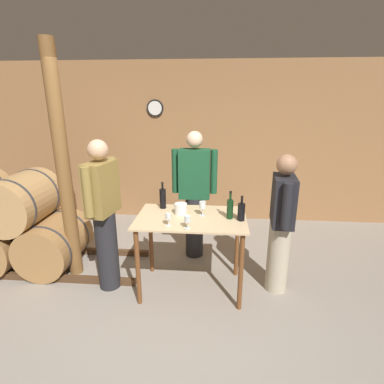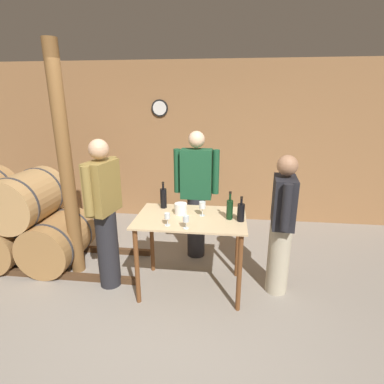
{
  "view_description": "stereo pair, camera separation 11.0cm",
  "coord_description": "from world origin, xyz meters",
  "px_view_note": "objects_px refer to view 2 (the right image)",
  "views": [
    {
      "loc": [
        0.49,
        -2.47,
        2.11
      ],
      "look_at": [
        0.23,
        0.6,
        1.14
      ],
      "focal_mm": 28.0,
      "sensor_mm": 36.0,
      "label": 1
    },
    {
      "loc": [
        0.6,
        -2.46,
        2.11
      ],
      "look_at": [
        0.23,
        0.6,
        1.14
      ],
      "focal_mm": 28.0,
      "sensor_mm": 36.0,
      "label": 2
    }
  ],
  "objects_px": {
    "wine_bottle_left": "(230,209)",
    "person_host": "(196,193)",
    "wine_glass_near_right": "(202,205)",
    "ice_bucket": "(181,209)",
    "wine_glass_near_center": "(186,219)",
    "wine_bottle_center": "(241,212)",
    "wine_glass_near_left": "(167,217)",
    "person_visitor_bearded": "(282,224)",
    "wine_bottle_far_left": "(163,198)",
    "wooden_post": "(66,167)",
    "person_visitor_with_scarf": "(105,213)"
  },
  "relations": [
    {
      "from": "wine_bottle_left",
      "to": "person_host",
      "type": "bearing_deg",
      "value": 119.01
    },
    {
      "from": "wine_glass_near_right",
      "to": "ice_bucket",
      "type": "height_order",
      "value": "wine_glass_near_right"
    },
    {
      "from": "wine_glass_near_center",
      "to": "wine_bottle_center",
      "type": "bearing_deg",
      "value": 25.14
    },
    {
      "from": "wine_bottle_left",
      "to": "wine_glass_near_left",
      "type": "height_order",
      "value": "wine_bottle_left"
    },
    {
      "from": "person_host",
      "to": "person_visitor_bearded",
      "type": "relative_size",
      "value": 1.1
    },
    {
      "from": "wine_bottle_left",
      "to": "wine_glass_near_center",
      "type": "relative_size",
      "value": 2.29
    },
    {
      "from": "wine_bottle_far_left",
      "to": "wine_bottle_center",
      "type": "distance_m",
      "value": 0.92
    },
    {
      "from": "wine_glass_near_left",
      "to": "wine_bottle_left",
      "type": "bearing_deg",
      "value": 21.46
    },
    {
      "from": "wine_bottle_far_left",
      "to": "wine_bottle_center",
      "type": "xyz_separation_m",
      "value": [
        0.88,
        -0.29,
        -0.02
      ]
    },
    {
      "from": "wine_glass_near_left",
      "to": "person_visitor_bearded",
      "type": "height_order",
      "value": "person_visitor_bearded"
    },
    {
      "from": "wine_bottle_far_left",
      "to": "wine_glass_near_left",
      "type": "xyz_separation_m",
      "value": [
        0.14,
        -0.5,
        -0.03
      ]
    },
    {
      "from": "person_visitor_bearded",
      "to": "wooden_post",
      "type": "bearing_deg",
      "value": 176.82
    },
    {
      "from": "wooden_post",
      "to": "wine_bottle_left",
      "type": "distance_m",
      "value": 1.93
    },
    {
      "from": "wine_glass_near_center",
      "to": "wine_glass_near_left",
      "type": "bearing_deg",
      "value": 165.32
    },
    {
      "from": "wooden_post",
      "to": "person_visitor_with_scarf",
      "type": "bearing_deg",
      "value": -25.04
    },
    {
      "from": "wine_bottle_center",
      "to": "wooden_post",
      "type": "bearing_deg",
      "value": 172.8
    },
    {
      "from": "wine_bottle_center",
      "to": "wine_glass_near_center",
      "type": "height_order",
      "value": "wine_bottle_center"
    },
    {
      "from": "wine_bottle_left",
      "to": "wine_bottle_center",
      "type": "distance_m",
      "value": 0.12
    },
    {
      "from": "wine_bottle_center",
      "to": "wine_bottle_left",
      "type": "bearing_deg",
      "value": 160.4
    },
    {
      "from": "wine_bottle_far_left",
      "to": "person_visitor_with_scarf",
      "type": "height_order",
      "value": "person_visitor_with_scarf"
    },
    {
      "from": "wine_glass_near_left",
      "to": "wine_glass_near_right",
      "type": "relative_size",
      "value": 0.82
    },
    {
      "from": "wine_bottle_far_left",
      "to": "wine_glass_near_center",
      "type": "height_order",
      "value": "wine_bottle_far_left"
    },
    {
      "from": "person_host",
      "to": "person_visitor_bearded",
      "type": "height_order",
      "value": "person_host"
    },
    {
      "from": "wine_bottle_left",
      "to": "wine_glass_near_center",
      "type": "bearing_deg",
      "value": -145.19
    },
    {
      "from": "wine_glass_near_right",
      "to": "ice_bucket",
      "type": "bearing_deg",
      "value": 173.8
    },
    {
      "from": "wine_glass_near_center",
      "to": "person_host",
      "type": "distance_m",
      "value": 1.08
    },
    {
      "from": "wooden_post",
      "to": "person_host",
      "type": "height_order",
      "value": "wooden_post"
    },
    {
      "from": "wine_bottle_left",
      "to": "wine_glass_near_left",
      "type": "distance_m",
      "value": 0.66
    },
    {
      "from": "wine_bottle_left",
      "to": "ice_bucket",
      "type": "bearing_deg",
      "value": 171.11
    },
    {
      "from": "wine_bottle_center",
      "to": "person_visitor_bearded",
      "type": "xyz_separation_m",
      "value": [
        0.44,
        0.12,
        -0.16
      ]
    },
    {
      "from": "person_visitor_with_scarf",
      "to": "wine_glass_near_left",
      "type": "bearing_deg",
      "value": -15.64
    },
    {
      "from": "wine_bottle_left",
      "to": "person_visitor_bearded",
      "type": "relative_size",
      "value": 0.19
    },
    {
      "from": "wooden_post",
      "to": "wine_glass_near_center",
      "type": "height_order",
      "value": "wooden_post"
    },
    {
      "from": "wine_glass_near_center",
      "to": "wine_glass_near_right",
      "type": "xyz_separation_m",
      "value": [
        0.13,
        0.35,
        0.02
      ]
    },
    {
      "from": "wine_glass_near_left",
      "to": "wine_glass_near_center",
      "type": "xyz_separation_m",
      "value": [
        0.19,
        -0.05,
        0.0
      ]
    },
    {
      "from": "wine_glass_near_left",
      "to": "person_visitor_with_scarf",
      "type": "height_order",
      "value": "person_visitor_with_scarf"
    },
    {
      "from": "wooden_post",
      "to": "wine_glass_near_left",
      "type": "xyz_separation_m",
      "value": [
        1.27,
        -0.45,
        -0.37
      ]
    },
    {
      "from": "wine_glass_near_right",
      "to": "person_host",
      "type": "relative_size",
      "value": 0.09
    },
    {
      "from": "wooden_post",
      "to": "person_visitor_bearded",
      "type": "relative_size",
      "value": 1.72
    },
    {
      "from": "person_host",
      "to": "person_visitor_with_scarf",
      "type": "height_order",
      "value": "person_host"
    },
    {
      "from": "wine_glass_near_right",
      "to": "person_visitor_with_scarf",
      "type": "bearing_deg",
      "value": -175.12
    },
    {
      "from": "wine_bottle_left",
      "to": "wine_glass_near_right",
      "type": "bearing_deg",
      "value": 168.92
    },
    {
      "from": "wine_bottle_center",
      "to": "wine_glass_near_right",
      "type": "xyz_separation_m",
      "value": [
        -0.41,
        0.1,
        0.02
      ]
    },
    {
      "from": "wine_bottle_far_left",
      "to": "ice_bucket",
      "type": "height_order",
      "value": "wine_bottle_far_left"
    },
    {
      "from": "wooden_post",
      "to": "wine_glass_near_left",
      "type": "height_order",
      "value": "wooden_post"
    },
    {
      "from": "wine_bottle_center",
      "to": "person_visitor_bearded",
      "type": "bearing_deg",
      "value": 14.82
    },
    {
      "from": "wine_glass_near_left",
      "to": "person_visitor_bearded",
      "type": "distance_m",
      "value": 1.23
    },
    {
      "from": "wine_glass_near_left",
      "to": "person_visitor_with_scarf",
      "type": "xyz_separation_m",
      "value": [
        -0.74,
        0.21,
        -0.07
      ]
    },
    {
      "from": "wooden_post",
      "to": "wine_glass_near_right",
      "type": "bearing_deg",
      "value": -5.54
    },
    {
      "from": "wine_bottle_far_left",
      "to": "wooden_post",
      "type": "bearing_deg",
      "value": -177.93
    }
  ]
}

